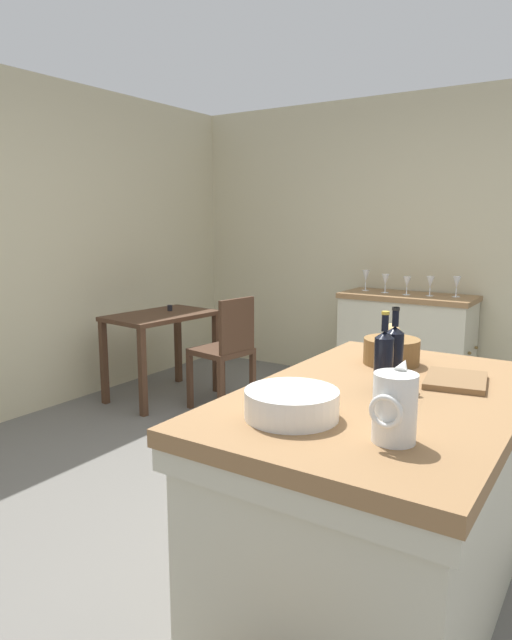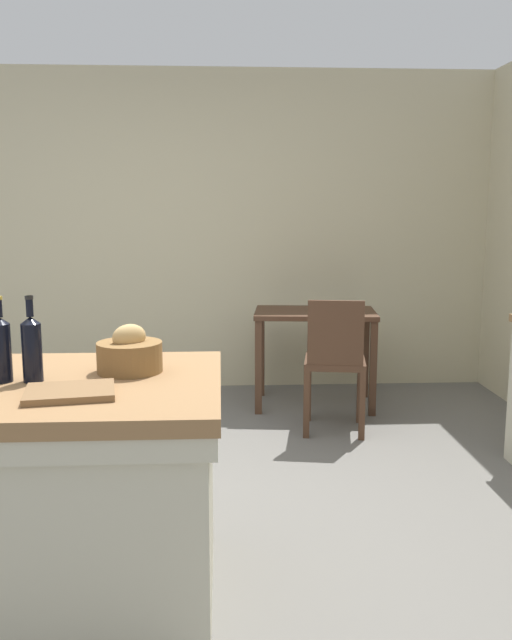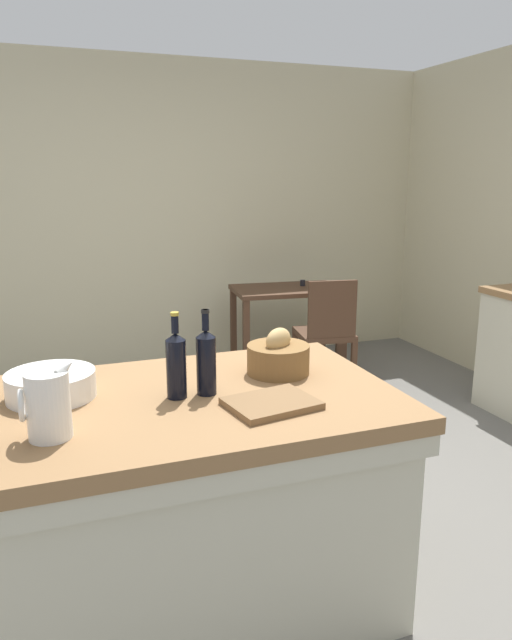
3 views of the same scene
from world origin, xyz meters
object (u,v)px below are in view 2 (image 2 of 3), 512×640
writing_desk (315,326)px  cutting_board (70,392)px  bread_basket (130,354)px  wine_bottle_dark (32,347)px  wine_bottle_amber (1,348)px  wooden_chair (335,360)px  island_table (14,485)px

writing_desk → cutting_board: 2.99m
bread_basket → wine_bottle_dark: 0.36m
wine_bottle_amber → writing_desk: bearing=59.1°
wooden_chair → bread_basket: bread_basket is taller
island_table → writing_desk: island_table is taller
bread_basket → wine_bottle_dark: (-0.33, -0.13, 0.06)m
island_table → wooden_chair: wooden_chair is taller
writing_desk → wine_bottle_dark: bearing=-119.0°
wooden_chair → bread_basket: bearing=-122.4°
bread_basket → island_table: bearing=-163.4°
island_table → wine_bottle_dark: (0.10, 0.00, 0.53)m
wooden_chair → cutting_board: 2.45m
bread_basket → wine_bottle_amber: 0.46m
wine_bottle_dark → wine_bottle_amber: (-0.11, 0.00, -0.00)m
wine_bottle_dark → wine_bottle_amber: size_ratio=1.00×
wine_bottle_amber → bread_basket: bearing=16.0°
island_table → wooden_chair: size_ratio=1.70×
wine_bottle_dark → wine_bottle_amber: 0.11m
bread_basket → wine_bottle_amber: bearing=-164.0°
writing_desk → wine_bottle_dark: wine_bottle_dark is taller
wine_bottle_amber → wooden_chair: bearing=50.4°
island_table → writing_desk: 2.93m
island_table → bread_basket: 0.65m
writing_desk → island_table: bearing=-120.6°
wooden_chair → wine_bottle_dark: bearing=-127.6°
writing_desk → wooden_chair: size_ratio=1.04×
island_table → writing_desk: (1.49, 2.52, 0.15)m
writing_desk → wooden_chair: (0.04, -0.65, -0.11)m
cutting_board → wine_bottle_amber: 0.37m
writing_desk → bread_basket: 2.64m
writing_desk → wooden_chair: bearing=-86.2°
writing_desk → wine_bottle_amber: (-1.51, -2.52, 0.38)m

